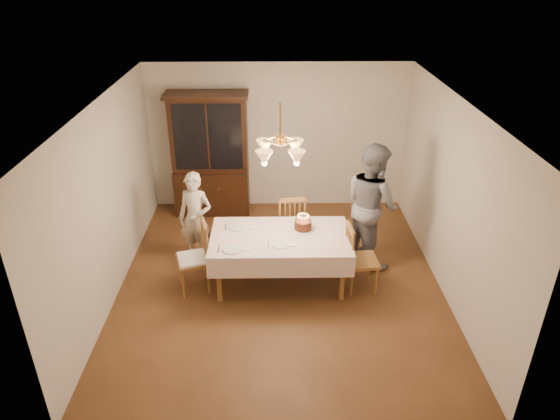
{
  "coord_description": "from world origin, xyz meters",
  "views": [
    {
      "loc": [
        -0.09,
        -5.87,
        4.19
      ],
      "look_at": [
        0.0,
        0.2,
        1.05
      ],
      "focal_mm": 32.0,
      "sensor_mm": 36.0,
      "label": 1
    }
  ],
  "objects_px": {
    "china_hutch": "(210,157)",
    "chair_far_side": "(290,225)",
    "birthday_cake": "(303,225)",
    "dining_table": "(280,240)",
    "elderly_woman": "(196,219)"
  },
  "relations": [
    {
      "from": "chair_far_side",
      "to": "china_hutch",
      "type": "bearing_deg",
      "value": 133.76
    },
    {
      "from": "dining_table",
      "to": "birthday_cake",
      "type": "xyz_separation_m",
      "value": [
        0.32,
        0.16,
        0.14
      ]
    },
    {
      "from": "china_hutch",
      "to": "chair_far_side",
      "type": "distance_m",
      "value": 2.03
    },
    {
      "from": "china_hutch",
      "to": "elderly_woman",
      "type": "relative_size",
      "value": 1.52
    },
    {
      "from": "dining_table",
      "to": "birthday_cake",
      "type": "distance_m",
      "value": 0.39
    },
    {
      "from": "chair_far_side",
      "to": "elderly_woman",
      "type": "bearing_deg",
      "value": -169.57
    },
    {
      "from": "dining_table",
      "to": "china_hutch",
      "type": "bearing_deg",
      "value": 117.58
    },
    {
      "from": "chair_far_side",
      "to": "elderly_woman",
      "type": "relative_size",
      "value": 0.7
    },
    {
      "from": "chair_far_side",
      "to": "birthday_cake",
      "type": "bearing_deg",
      "value": -77.31
    },
    {
      "from": "chair_far_side",
      "to": "birthday_cake",
      "type": "relative_size",
      "value": 3.33
    },
    {
      "from": "dining_table",
      "to": "chair_far_side",
      "type": "bearing_deg",
      "value": 79.2
    },
    {
      "from": "china_hutch",
      "to": "chair_far_side",
      "type": "relative_size",
      "value": 2.16
    },
    {
      "from": "dining_table",
      "to": "chair_far_side",
      "type": "xyz_separation_m",
      "value": [
        0.16,
        0.85,
        -0.24
      ]
    },
    {
      "from": "china_hutch",
      "to": "chair_far_side",
      "type": "xyz_separation_m",
      "value": [
        1.34,
        -1.4,
        -0.6
      ]
    },
    {
      "from": "elderly_woman",
      "to": "chair_far_side",
      "type": "bearing_deg",
      "value": 26.86
    }
  ]
}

